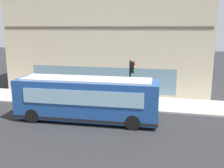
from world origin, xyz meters
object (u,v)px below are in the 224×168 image
Objects in this scene: city_bus_nearside at (87,99)px; traffic_light_near_corner at (132,75)px; fire_hydrant at (85,96)px; pedestrian_near_hydrant at (55,85)px; pedestrian_walking_along_curb at (23,86)px; newspaper_vending_box at (78,97)px.

traffic_light_near_corner is at bearing -38.64° from city_bus_nearside.
traffic_light_near_corner reaches higher than fire_hydrant.
traffic_light_near_corner is 8.16m from pedestrian_near_hydrant.
pedestrian_walking_along_curb is 1.90× the size of newspaper_vending_box.
pedestrian_walking_along_curb reaches higher than fire_hydrant.
city_bus_nearside is at bearing -151.35° from newspaper_vending_box.
pedestrian_near_hydrant is (1.06, 3.30, 0.62)m from fire_hydrant.
traffic_light_near_corner is 5.20m from newspaper_vending_box.
city_bus_nearside is at bearing -119.69° from pedestrian_walking_along_curb.
pedestrian_near_hydrant reaches higher than fire_hydrant.
pedestrian_near_hydrant is (2.22, 7.67, -1.69)m from traffic_light_near_corner.
city_bus_nearside is at bearing 141.36° from traffic_light_near_corner.
traffic_light_near_corner is 4.26× the size of newspaper_vending_box.
pedestrian_near_hydrant is at bearing -64.71° from pedestrian_walking_along_curb.
city_bus_nearside is 5.91× the size of pedestrian_walking_along_curb.
fire_hydrant is 5.99m from pedestrian_walking_along_curb.
newspaper_vending_box is (-1.94, -2.97, -0.53)m from pedestrian_near_hydrant.
newspaper_vending_box reaches higher than fire_hydrant.
city_bus_nearside is 2.64× the size of traffic_light_near_corner.
traffic_light_near_corner is 2.24× the size of pedestrian_walking_along_curb.
pedestrian_walking_along_curb is at bearing 91.85° from fire_hydrant.
fire_hydrant is 0.43× the size of pedestrian_walking_along_curb.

